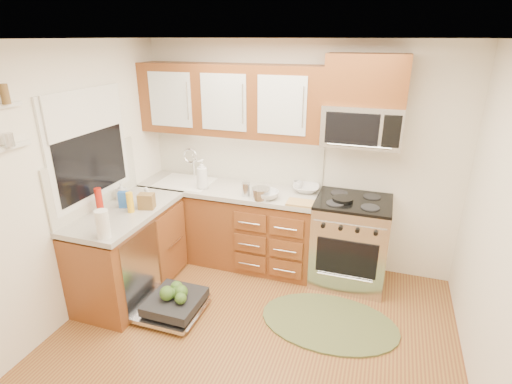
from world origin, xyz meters
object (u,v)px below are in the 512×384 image
(paper_towel_roll, at_px, (103,224))
(bowl_b, at_px, (267,195))
(range, at_px, (350,241))
(cutting_board, at_px, (302,203))
(cup, at_px, (298,185))
(microwave, at_px, (362,125))
(upper_cabinets, at_px, (230,100))
(dishwasher, at_px, (172,304))
(bowl_a, at_px, (306,188))
(sink, at_px, (186,192))
(skillet, at_px, (343,200))
(stock_pot, at_px, (261,194))
(rug, at_px, (329,322))

(paper_towel_roll, height_order, bowl_b, paper_towel_roll)
(paper_towel_roll, bearing_deg, range, 36.92)
(cutting_board, xyz_separation_m, cup, (-0.14, 0.43, 0.03))
(microwave, bearing_deg, upper_cabinets, 178.98)
(upper_cabinets, relative_size, cutting_board, 6.87)
(dishwasher, relative_size, cup, 6.48)
(bowl_a, bearing_deg, sink, -173.49)
(upper_cabinets, height_order, bowl_a, upper_cabinets)
(sink, height_order, bowl_b, bowl_b)
(upper_cabinets, xyz_separation_m, skillet, (1.30, -0.21, -0.91))
(cutting_board, bearing_deg, bowl_a, 94.77)
(microwave, relative_size, bowl_a, 2.66)
(bowl_b, distance_m, cup, 0.47)
(stock_pot, xyz_separation_m, bowl_b, (0.05, 0.03, -0.02))
(rug, height_order, bowl_b, bowl_b)
(dishwasher, bearing_deg, paper_towel_roll, -140.63)
(sink, relative_size, stock_pot, 3.14)
(skillet, bearing_deg, cutting_board, -160.03)
(range, bearing_deg, bowl_a, 164.23)
(stock_pot, height_order, cutting_board, stock_pot)
(dishwasher, relative_size, cutting_board, 2.34)
(upper_cabinets, relative_size, bowl_a, 7.17)
(cutting_board, relative_size, paper_towel_roll, 1.20)
(microwave, relative_size, cutting_board, 2.55)
(sink, xyz_separation_m, paper_towel_roll, (0.00, -1.44, 0.25))
(rug, relative_size, bowl_b, 5.00)
(sink, relative_size, bowl_b, 2.42)
(rug, distance_m, skillet, 1.20)
(range, distance_m, paper_towel_roll, 2.48)
(upper_cabinets, relative_size, stock_pot, 10.38)
(upper_cabinets, relative_size, range, 2.16)
(cutting_board, bearing_deg, dishwasher, -138.50)
(microwave, relative_size, stock_pot, 3.85)
(microwave, distance_m, bowl_a, 0.91)
(microwave, height_order, dishwasher, microwave)
(bowl_b, bearing_deg, upper_cabinets, 148.14)
(sink, height_order, rug, sink)
(cutting_board, bearing_deg, bowl_b, 175.51)
(paper_towel_roll, xyz_separation_m, bowl_a, (1.40, 1.60, -0.09))
(cup, bearing_deg, bowl_a, -32.66)
(cup, bearing_deg, paper_towel_roll, -127.69)
(rug, relative_size, stock_pot, 6.49)
(upper_cabinets, distance_m, stock_pot, 1.07)
(stock_pot, distance_m, cup, 0.52)
(stock_pot, bearing_deg, bowl_a, 41.57)
(dishwasher, distance_m, paper_towel_roll, 1.07)
(cup, bearing_deg, skillet, -28.34)
(range, distance_m, cutting_board, 0.71)
(upper_cabinets, xyz_separation_m, rug, (1.33, -0.94, -1.86))
(stock_pot, distance_m, paper_towel_roll, 1.59)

